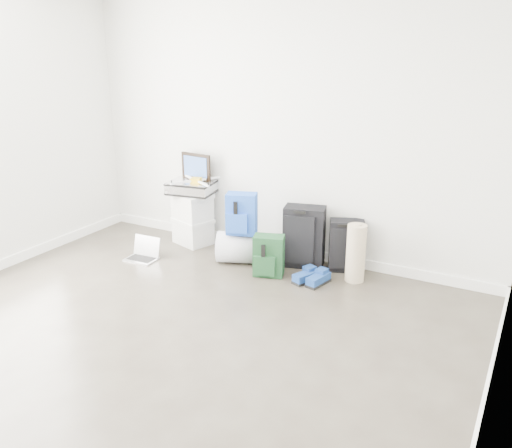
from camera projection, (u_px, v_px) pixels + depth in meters
The scene contains 14 objects.
ground at pixel (122, 370), 3.73m from camera, with size 5.00×5.00×0.00m, color #342D26.
room_envelope at pixel (101, 117), 3.19m from camera, with size 4.52×5.02×2.71m.
boxes_stack at pixel (193, 218), 5.98m from camera, with size 0.48×0.43×0.57m.
briefcase at pixel (191, 188), 5.87m from camera, with size 0.47×0.35×0.14m, color #B2B2B7.
painting at pixel (196, 167), 5.88m from camera, with size 0.39×0.06×0.29m.
drone at pixel (196, 180), 5.79m from camera, with size 0.52×0.52×0.05m.
duffel_bag at pixel (243, 247), 5.50m from camera, with size 0.32×0.32×0.52m, color gray.
blue_backpack at pixel (241, 215), 5.36m from camera, with size 0.34×0.29×0.41m.
large_suitcase at pixel (304, 237), 5.37m from camera, with size 0.44×0.34×0.61m.
green_backpack at pixel (268, 257), 5.18m from camera, with size 0.32×0.28×0.40m.
carry_on at pixel (346, 246), 5.28m from camera, with size 0.37×0.32×0.51m.
shoes at pixel (312, 278), 5.05m from camera, with size 0.31×0.30×0.09m.
rolled_rug at pixel (356, 253), 5.04m from camera, with size 0.18×0.18×0.55m, color tan.
laptop at pixel (144, 254), 5.62m from camera, with size 0.32×0.24×0.22m.
Camera 1 is at (2.34, -2.38, 2.15)m, focal length 38.00 mm.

